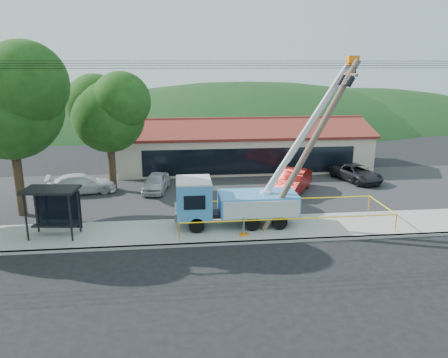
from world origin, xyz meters
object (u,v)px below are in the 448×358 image
Objects in this scene: car_red at (292,193)px; leaning_pole at (314,139)px; car_white at (83,194)px; car_dark at (355,182)px; car_silver at (157,192)px; utility_truck at (233,199)px; bus_shelter at (53,200)px.

leaning_pole is at bearing -66.44° from car_red.
car_dark is (21.57, 1.02, 0.00)m from car_white.
car_red reaches higher than car_silver.
car_white is (-15.57, 1.49, 0.00)m from car_red.
leaning_pole is 1.88× the size of car_red.
car_silver is at bearing 167.26° from car_dark.
utility_truck is 2.57× the size of car_silver.
utility_truck reaches higher than car_silver.
utility_truck is 14.45m from car_dark.
car_silver is 16.15m from car_dark.
leaning_pole reaches higher than car_red.
bus_shelter is at bearing -173.06° from car_dark.
utility_truck is 8.44m from car_red.
utility_truck is at bearing -98.96° from car_red.
leaning_pole is 13.75m from car_silver.
car_dark is at bearing 38.25° from utility_truck.
leaning_pole is at bearing -33.95° from car_silver.
utility_truck is at bearing 10.20° from bus_shelter.
utility_truck is 2.01× the size of car_red.
leaning_pole is at bearing -12.56° from utility_truck.
leaning_pole is 1.95× the size of car_white.
bus_shelter is 0.59× the size of car_red.
utility_truck is 2.09× the size of car_white.
car_dark is (21.33, 9.42, -2.17)m from bus_shelter.
bus_shelter reaches higher than car_red.
utility_truck reaches higher than car_red.
car_silver is (-4.84, 7.72, -1.72)m from utility_truck.
car_silver is 0.81× the size of car_white.
car_dark is at bearing -97.81° from car_white.
car_white is 1.02× the size of car_dark.
leaning_pole reaches higher than bus_shelter.
utility_truck is 1.07× the size of leaning_pole.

